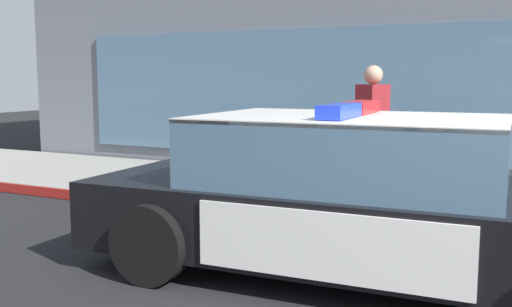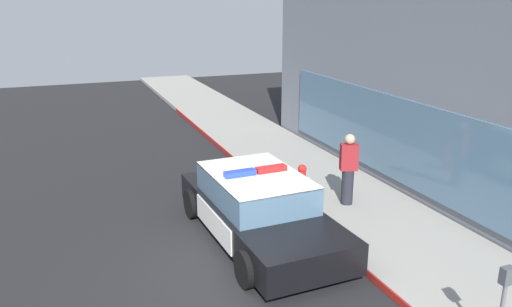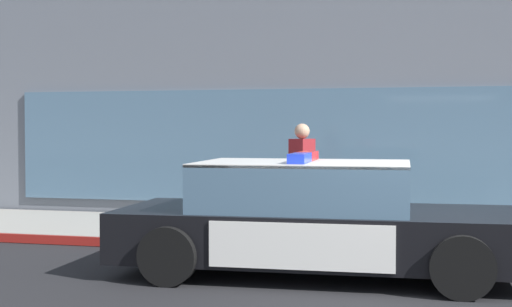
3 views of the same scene
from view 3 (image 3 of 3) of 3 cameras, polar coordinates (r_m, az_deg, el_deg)
name	(u,v)px [view 3 (image 3 of 3)]	position (r m, az deg, el deg)	size (l,w,h in m)	color
ground	(443,298)	(7.94, 14.63, -11.06)	(48.00, 48.00, 0.00)	black
sidewalk	(440,239)	(11.48, 14.43, -6.62)	(48.00, 2.93, 0.15)	gray
curb_red_paint	(441,256)	(10.02, 14.49, -7.89)	(28.80, 0.04, 0.14)	maroon
storefront_building	(470,40)	(17.81, 16.62, 8.65)	(20.82, 9.69, 7.73)	slate
police_cruiser	(315,219)	(8.82, 4.69, -5.20)	(4.95, 2.31, 1.49)	black
fire_hydrant	(225,212)	(11.02, -2.45, -4.68)	(0.34, 0.39, 0.73)	red
pedestrian_on_sidewalk	(302,177)	(11.36, 3.67, -1.89)	(0.38, 0.46, 1.71)	#23232D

